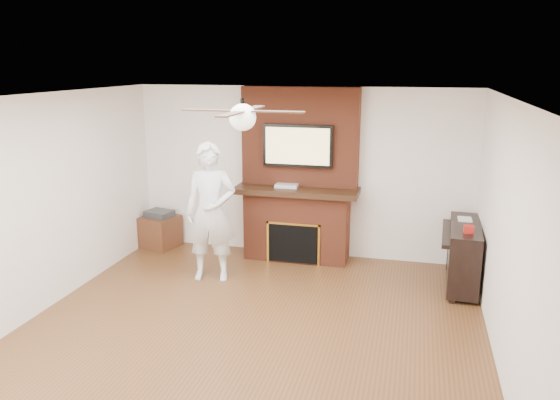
% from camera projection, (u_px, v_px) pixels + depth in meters
% --- Properties ---
extents(room_shell, '(5.36, 5.86, 2.86)m').
position_uv_depth(room_shell, '(244.00, 224.00, 5.48)').
color(room_shell, '#553219').
rests_on(room_shell, ground).
extents(fireplace, '(1.78, 0.64, 2.50)m').
position_uv_depth(fireplace, '(298.00, 192.00, 7.94)').
color(fireplace, brown).
rests_on(fireplace, ground).
extents(tv, '(1.00, 0.08, 0.60)m').
position_uv_depth(tv, '(298.00, 146.00, 7.73)').
color(tv, black).
rests_on(tv, fireplace).
extents(ceiling_fan, '(1.21, 1.21, 0.31)m').
position_uv_depth(ceiling_fan, '(243.00, 116.00, 5.21)').
color(ceiling_fan, black).
rests_on(ceiling_fan, room_shell).
extents(person, '(0.75, 0.57, 1.85)m').
position_uv_depth(person, '(211.00, 212.00, 7.14)').
color(person, white).
rests_on(person, ground).
extents(side_table, '(0.62, 0.62, 0.58)m').
position_uv_depth(side_table, '(160.00, 230.00, 8.57)').
color(side_table, '#4F2916').
rests_on(side_table, ground).
extents(piano, '(0.53, 1.28, 0.92)m').
position_uv_depth(piano, '(463.00, 253.00, 7.01)').
color(piano, black).
rests_on(piano, ground).
extents(cable_box, '(0.33, 0.19, 0.05)m').
position_uv_depth(cable_box, '(287.00, 186.00, 7.85)').
color(cable_box, silver).
rests_on(cable_box, fireplace).
extents(candle_orange, '(0.07, 0.07, 0.13)m').
position_uv_depth(candle_orange, '(279.00, 256.00, 8.01)').
color(candle_orange, '#C47617').
rests_on(candle_orange, ground).
extents(candle_green, '(0.08, 0.08, 0.08)m').
position_uv_depth(candle_green, '(297.00, 258.00, 8.00)').
color(candle_green, '#4B8D38').
rests_on(candle_green, ground).
extents(candle_cream, '(0.09, 0.09, 0.12)m').
position_uv_depth(candle_cream, '(303.00, 259.00, 7.92)').
color(candle_cream, beige).
rests_on(candle_cream, ground).
extents(candle_blue, '(0.06, 0.06, 0.09)m').
position_uv_depth(candle_blue, '(312.00, 259.00, 7.93)').
color(candle_blue, teal).
rests_on(candle_blue, ground).
extents(candle_green_extra, '(0.08, 0.08, 0.08)m').
position_uv_depth(candle_green_extra, '(297.00, 258.00, 8.00)').
color(candle_green_extra, '#52923A').
rests_on(candle_green_extra, ground).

